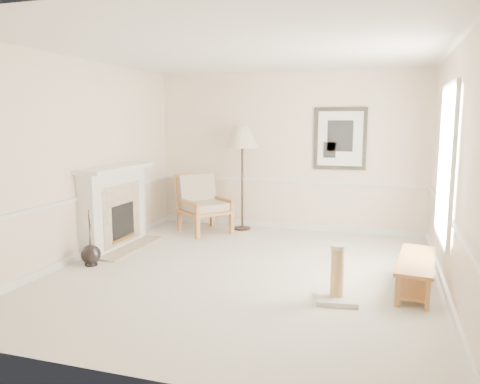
# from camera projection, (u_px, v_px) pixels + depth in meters

# --- Properties ---
(ground) EXTENTS (5.50, 5.50, 0.00)m
(ground) POSITION_uv_depth(u_px,v_px,m) (245.00, 272.00, 6.28)
(ground) COLOR silver
(ground) RESTS_ON ground
(room) EXTENTS (5.04, 5.54, 2.92)m
(room) POSITION_uv_depth(u_px,v_px,m) (257.00, 132.00, 6.03)
(room) COLOR beige
(room) RESTS_ON ground
(fireplace) EXTENTS (0.64, 1.64, 1.31)m
(fireplace) POSITION_uv_depth(u_px,v_px,m) (115.00, 208.00, 7.44)
(fireplace) COLOR white
(fireplace) RESTS_ON ground
(floor_vase) EXTENTS (0.28, 0.28, 0.81)m
(floor_vase) POSITION_uv_depth(u_px,v_px,m) (91.00, 255.00, 6.56)
(floor_vase) COLOR black
(floor_vase) RESTS_ON ground
(armchair) EXTENTS (1.15, 1.14, 1.05)m
(armchair) POSITION_uv_depth(u_px,v_px,m) (202.00, 201.00, 8.55)
(armchair) COLOR #B06338
(armchair) RESTS_ON ground
(floor_lamp) EXTENTS (0.74, 0.74, 1.91)m
(floor_lamp) POSITION_uv_depth(u_px,v_px,m) (242.00, 140.00, 8.52)
(floor_lamp) COLOR black
(floor_lamp) RESTS_ON ground
(bench) EXTENTS (0.55, 1.39, 0.39)m
(bench) POSITION_uv_depth(u_px,v_px,m) (416.00, 269.00, 5.58)
(bench) COLOR #B06338
(bench) RESTS_ON ground
(scratching_post) EXTENTS (0.51, 0.51, 0.65)m
(scratching_post) POSITION_uv_depth(u_px,v_px,m) (337.00, 283.00, 5.26)
(scratching_post) COLOR beige
(scratching_post) RESTS_ON ground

